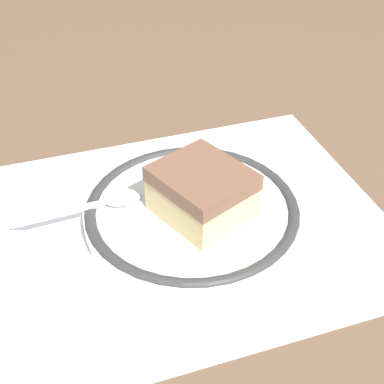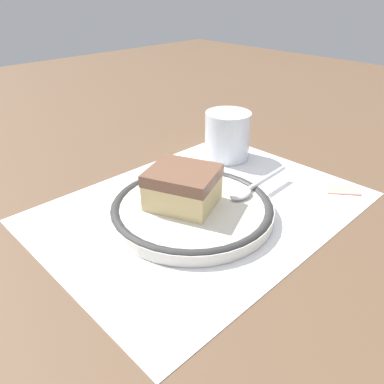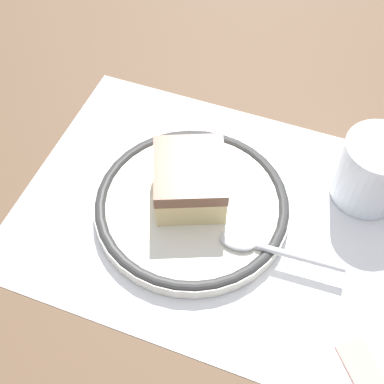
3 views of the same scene
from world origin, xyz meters
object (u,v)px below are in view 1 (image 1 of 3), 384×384
cake_slice (202,192)px  cup (14,307)px  plate (192,212)px  spoon (98,204)px  napkin (41,198)px

cake_slice → cup: size_ratio=1.35×
plate → spoon: bearing=161.5°
plate → cake_slice: bearing=-58.2°
cake_slice → spoon: cake_slice is taller
spoon → plate: bearing=-18.5°
plate → cake_slice: size_ratio=1.99×
napkin → spoon: bearing=-44.2°
cake_slice → napkin: (-0.15, 0.09, -0.04)m
plate → cake_slice: (0.01, -0.01, 0.03)m
cup → napkin: size_ratio=0.73×
spoon → cake_slice: bearing=-22.9°
plate → napkin: bearing=150.2°
napkin → plate: bearing=-29.8°
spoon → napkin: bearing=135.8°
plate → cup: cup is taller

